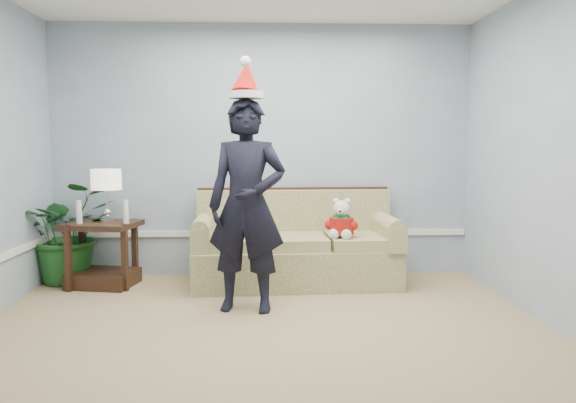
% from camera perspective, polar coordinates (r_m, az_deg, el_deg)
% --- Properties ---
extents(room_shell, '(4.54, 5.04, 2.74)m').
position_cam_1_polar(room_shell, '(3.59, -2.75, 4.78)').
color(room_shell, tan).
rests_on(room_shell, ground).
extents(wainscot_trim, '(4.49, 4.99, 0.06)m').
position_cam_1_polar(wainscot_trim, '(5.01, -16.29, -5.54)').
color(wainscot_trim, white).
rests_on(wainscot_trim, room_shell).
extents(sofa, '(2.08, 0.96, 0.96)m').
position_cam_1_polar(sofa, '(5.77, 0.72, -4.94)').
color(sofa, olive).
rests_on(sofa, room_shell).
extents(side_table, '(0.77, 0.68, 0.65)m').
position_cam_1_polar(side_table, '(5.96, -18.27, -5.77)').
color(side_table, '#341C12').
rests_on(side_table, room_shell).
extents(table_lamp, '(0.30, 0.30, 0.53)m').
position_cam_1_polar(table_lamp, '(5.85, -17.98, 1.92)').
color(table_lamp, silver).
rests_on(table_lamp, side_table).
extents(candle_pair, '(0.51, 0.06, 0.23)m').
position_cam_1_polar(candle_pair, '(5.77, -18.33, -1.09)').
color(candle_pair, silver).
rests_on(candle_pair, side_table).
extents(houseplant, '(1.24, 1.21, 1.04)m').
position_cam_1_polar(houseplant, '(6.21, -21.42, -2.89)').
color(houseplant, '#19501E').
rests_on(houseplant, room_shell).
extents(man, '(0.72, 0.53, 1.81)m').
position_cam_1_polar(man, '(4.75, -4.19, -0.41)').
color(man, black).
rests_on(man, room_shell).
extents(santa_hat, '(0.35, 0.38, 0.34)m').
position_cam_1_polar(santa_hat, '(4.77, -4.28, 12.13)').
color(santa_hat, silver).
rests_on(santa_hat, man).
extents(teddy_bear, '(0.30, 0.31, 0.40)m').
position_cam_1_polar(teddy_bear, '(5.54, 5.48, -2.22)').
color(teddy_bear, silver).
rests_on(teddy_bear, sofa).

